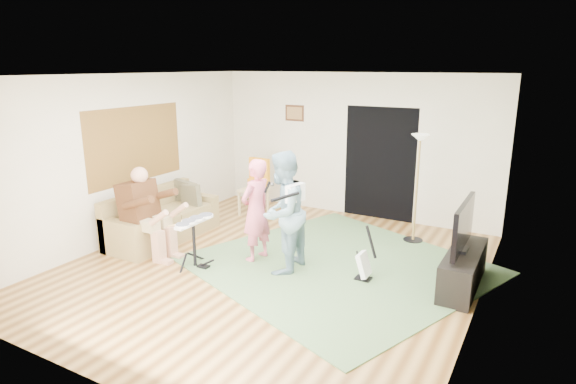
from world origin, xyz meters
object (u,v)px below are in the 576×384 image
object	(u,v)px
sofa	(160,223)
tv_cabinet	(463,270)
guitar_spare	(364,265)
torchiere_lamp	(418,169)
singer	(256,210)
guitarist	(283,213)
dining_chair	(255,195)
television	(463,225)
drum_kit	(194,245)

from	to	relation	value
sofa	tv_cabinet	distance (m)	4.82
guitar_spare	torchiere_lamp	size ratio (longest dim) A/B	0.44
singer	guitarist	bearing A→B (deg)	82.18
sofa	singer	xyz separation A→B (m)	(1.93, 0.01, 0.50)
singer	dining_chair	size ratio (longest dim) A/B	1.41
guitarist	television	world-z (taller)	guitarist
guitar_spare	tv_cabinet	bearing A→B (deg)	19.37
singer	torchiere_lamp	size ratio (longest dim) A/B	0.86
guitar_spare	torchiere_lamp	xyz separation A→B (m)	(0.18, 1.82, 0.99)
drum_kit	guitar_spare	size ratio (longest dim) A/B	0.94
guitarist	guitar_spare	bearing A→B (deg)	102.35
drum_kit	torchiere_lamp	size ratio (longest dim) A/B	0.42
guitarist	tv_cabinet	size ratio (longest dim) A/B	1.22
sofa	torchiere_lamp	distance (m)	4.34
sofa	drum_kit	size ratio (longest dim) A/B	2.70
dining_chair	tv_cabinet	world-z (taller)	dining_chair
dining_chair	drum_kit	bearing A→B (deg)	-73.23
drum_kit	singer	size ratio (longest dim) A/B	0.48
sofa	television	xyz separation A→B (m)	(4.74, 0.52, 0.58)
sofa	drum_kit	distance (m)	1.44
guitar_spare	tv_cabinet	xyz separation A→B (m)	(1.20, 0.42, 0.03)
drum_kit	dining_chair	bearing A→B (deg)	103.63
dining_chair	tv_cabinet	xyz separation A→B (m)	(4.12, -1.37, -0.14)
sofa	guitar_spare	world-z (taller)	sofa
guitar_spare	dining_chair	bearing A→B (deg)	148.40
drum_kit	guitarist	bearing A→B (deg)	22.87
sofa	guitar_spare	distance (m)	3.59
guitar_spare	torchiere_lamp	distance (m)	2.08
drum_kit	singer	world-z (taller)	singer
guitar_spare	dining_chair	world-z (taller)	dining_chair
tv_cabinet	drum_kit	bearing A→B (deg)	-161.46
drum_kit	guitar_spare	world-z (taller)	guitar_spare
sofa	singer	distance (m)	1.99
sofa	television	distance (m)	4.80
drum_kit	tv_cabinet	xyz separation A→B (m)	(3.50, 1.17, -0.07)
sofa	guitar_spare	bearing A→B (deg)	1.63
guitar_spare	television	size ratio (longest dim) A/B	0.66
dining_chair	tv_cabinet	size ratio (longest dim) A/B	0.78
sofa	drum_kit	xyz separation A→B (m)	(1.29, -0.65, 0.05)
drum_kit	guitar_spare	xyz separation A→B (m)	(2.30, 0.75, -0.10)
sofa	guitarist	xyz separation A→B (m)	(2.47, -0.15, 0.59)
drum_kit	television	distance (m)	3.68
singer	torchiere_lamp	bearing A→B (deg)	144.58
drum_kit	dining_chair	world-z (taller)	dining_chair
drum_kit	guitar_spare	bearing A→B (deg)	18.11
torchiere_lamp	dining_chair	size ratio (longest dim) A/B	1.64
drum_kit	television	xyz separation A→B (m)	(3.45, 1.17, 0.53)
sofa	guitarist	size ratio (longest dim) A/B	1.16
sofa	dining_chair	distance (m)	2.02
guitarist	television	distance (m)	2.37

